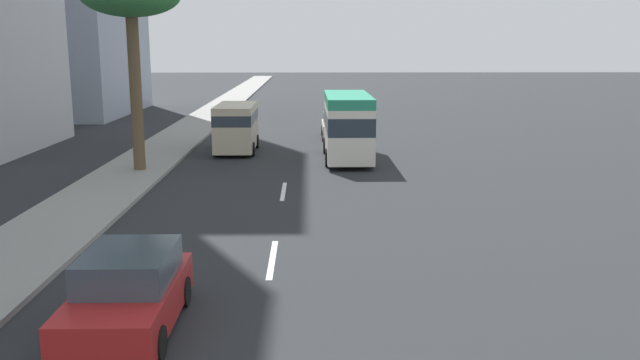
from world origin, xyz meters
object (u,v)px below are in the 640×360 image
minibus_second (347,124)px  car_fourth (337,126)px  van_third (236,125)px  car_lead (129,294)px

minibus_second → car_fourth: 7.59m
van_third → car_fourth: 7.50m
car_lead → minibus_second: size_ratio=0.62×
car_lead → car_fourth: car_lead is taller
car_lead → van_third: bearing=-179.5°
car_lead → minibus_second: minibus_second is taller
car_lead → van_third: (22.18, 0.21, 0.67)m
car_lead → car_fourth: bearing=169.0°
van_third → car_fourth: (5.04, -5.51, -0.68)m
minibus_second → car_fourth: size_ratio=1.58×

